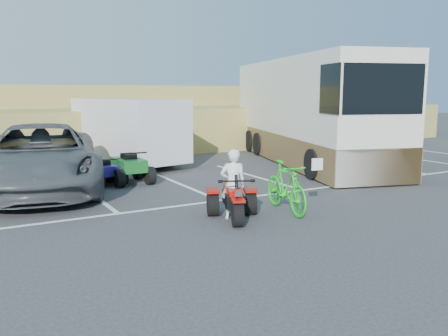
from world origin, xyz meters
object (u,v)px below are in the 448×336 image
green_dirt_bike (286,187)px  quad_atv_blue (103,185)px  grey_pickup (41,158)px  cargo_trailer (128,129)px  rv_motorhome (307,119)px  quad_atv_green (129,183)px  red_trike_atv (234,220)px  rider (233,184)px

green_dirt_bike → quad_atv_blue: (-2.87, 5.30, -0.59)m
green_dirt_bike → grey_pickup: grey_pickup is taller
cargo_trailer → rv_motorhome: rv_motorhome is taller
quad_atv_blue → quad_atv_green: bearing=-22.7°
rv_motorhome → quad_atv_blue: 8.72m
red_trike_atv → quad_atv_blue: size_ratio=1.17×
green_dirt_bike → cargo_trailer: size_ratio=0.34×
red_trike_atv → green_dirt_bike: 1.55m
rider → quad_atv_green: bearing=-59.6°
grey_pickup → quad_atv_blue: bearing=8.3°
red_trike_atv → rider: bearing=90.0°
grey_pickup → cargo_trailer: (3.68, 3.44, 0.43)m
grey_pickup → red_trike_atv: bearing=-49.0°
grey_pickup → rv_motorhome: (10.23, 0.80, 0.79)m
quad_atv_blue → quad_atv_green: 0.79m
cargo_trailer → red_trike_atv: bearing=-104.4°
grey_pickup → quad_atv_green: size_ratio=4.29×
green_dirt_bike → grey_pickup: bearing=140.1°
quad_atv_blue → quad_atv_green: quad_atv_green is taller
green_dirt_bike → quad_atv_blue: 6.05m
red_trike_atv → grey_pickup: (-3.16, 5.43, 0.94)m
green_dirt_bike → cargo_trailer: bearing=105.5°
rv_motorhome → quad_atv_blue: size_ratio=8.79×
rider → green_dirt_bike: size_ratio=0.79×
rider → green_dirt_bike: 1.39m
red_trike_atv → grey_pickup: 6.36m
rider → cargo_trailer: bearing=-70.6°
grey_pickup → quad_atv_green: grey_pickup is taller
rv_motorhome → cargo_trailer: bearing=174.8°
quad_atv_blue → quad_atv_green: (0.78, -0.11, 0.00)m
green_dirt_bike → cargo_trailer: 8.90m
rv_motorhome → quad_atv_blue: bearing=-157.4°
grey_pickup → rv_motorhome: 10.29m
rider → rv_motorhome: size_ratio=0.14×
grey_pickup → quad_atv_blue: (1.72, -0.08, -0.94)m
green_dirt_bike → red_trike_atv: bearing=-168.1°
rider → grey_pickup: size_ratio=0.23×
rider → quad_atv_green: 5.22m
rider → grey_pickup: (-3.22, 5.30, 0.16)m
quad_atv_green → rider: bearing=-82.8°
cargo_trailer → rider: bearing=-104.0°
rv_motorhome → quad_atv_green: size_ratio=7.22×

